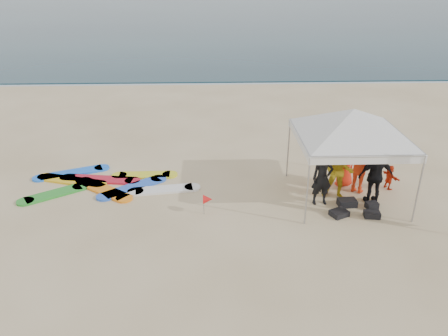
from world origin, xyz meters
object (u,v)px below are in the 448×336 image
person_orange_b (345,164)px  surfboard_spread (104,183)px  person_yellow (339,172)px  canopy_tent (354,109)px  person_black_b (376,176)px  marker_pennant (208,199)px  person_orange_a (361,164)px  person_seated (389,177)px  person_black_a (322,178)px

person_orange_b → surfboard_spread: (-8.10, 0.37, -0.75)m
person_yellow → canopy_tent: size_ratio=0.41×
person_black_b → marker_pennant: bearing=2.9°
person_black_b → marker_pennant: size_ratio=2.87×
person_orange_a → person_seated: person_orange_a is taller
person_black_b → canopy_tent: bearing=-28.6°
marker_pennant → person_black_a: bearing=8.8°
person_yellow → canopy_tent: bearing=33.9°
person_orange_a → person_orange_b: person_orange_a is taller
person_black_a → person_orange_a: person_orange_a is taller
person_orange_b → surfboard_spread: bearing=-24.7°
person_orange_a → marker_pennant: person_orange_a is taller
person_yellow → person_seated: person_yellow is taller
person_orange_b → surfboard_spread: 8.14m
person_black_a → person_black_b: size_ratio=0.97×
person_orange_a → person_yellow: bearing=65.6°
person_black_a → surfboard_spread: bearing=162.9°
person_orange_b → surfboard_spread: size_ratio=0.29×
person_orange_b → marker_pennant: bearing=-1.4°
person_black_a → person_yellow: bearing=24.4°
person_black_a → person_black_b: person_black_b is taller
person_orange_b → person_seated: size_ratio=1.89×
person_seated → canopy_tent: size_ratio=0.19×
person_black_b → surfboard_spread: size_ratio=0.34×
person_orange_a → person_seated: 1.23m
person_orange_b → marker_pennant: 4.89m
canopy_tent → marker_pennant: 5.08m
person_black_a → canopy_tent: 2.25m
person_orange_b → marker_pennant: size_ratio=2.46×
person_orange_a → surfboard_spread: person_orange_a is taller
person_black_a → person_black_b: bearing=-4.1°
person_black_b → person_orange_b: 1.31m
person_seated → marker_pennant: bearing=85.0°
marker_pennant → person_orange_a: bearing=14.8°
person_black_a → person_orange_a: size_ratio=0.91×
person_yellow → marker_pennant: bearing=-147.8°
person_seated → canopy_tent: canopy_tent is taller
person_yellow → person_black_b: person_yellow is taller
person_orange_a → canopy_tent: canopy_tent is taller
person_orange_a → surfboard_spread: (-8.46, 0.79, -0.94)m
person_seated → marker_pennant: person_seated is taller
person_yellow → canopy_tent: (0.26, 0.06, 2.01)m
person_black_b → person_seated: 1.34m
person_orange_b → person_seated: 1.51m
person_black_a → canopy_tent: (0.85, 0.39, 2.04)m
person_yellow → person_orange_b: 0.98m
person_seated → marker_pennant: 6.19m
person_yellow → person_black_b: bearing=3.7°
person_seated → person_black_a: bearing=91.5°
person_black_a → person_orange_b: person_black_a is taller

